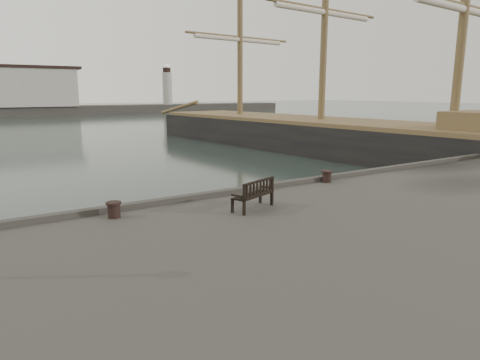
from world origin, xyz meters
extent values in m
plane|color=black|center=(0.00, 0.00, 0.00)|extent=(400.00, 400.00, 0.00)
cube|color=#383530|center=(0.00, 92.00, 1.00)|extent=(140.00, 8.00, 2.00)
cylinder|color=#9E9C93|center=(38.00, 92.00, 6.00)|extent=(2.40, 2.40, 8.00)
sphere|color=silver|center=(38.00, 92.00, 11.40)|extent=(1.61, 1.61, 1.61)
cube|color=black|center=(0.02, -2.16, 1.99)|extent=(1.64, 1.02, 0.04)
cube|color=black|center=(0.10, -2.37, 2.22)|extent=(1.48, 0.57, 0.46)
cube|color=black|center=(0.02, -2.16, 1.77)|extent=(1.52, 0.91, 0.43)
cylinder|color=black|center=(-3.80, -0.80, 1.79)|extent=(0.44, 0.44, 0.45)
cylinder|color=black|center=(4.70, -0.50, 1.79)|extent=(0.50, 0.50, 0.46)
cube|color=black|center=(19.11, 15.16, 0.41)|extent=(11.80, 41.55, 4.10)
cube|color=brown|center=(19.11, 15.16, 2.61)|extent=(11.32, 40.70, 0.30)
cylinder|color=brown|center=(18.10, 26.60, 14.18)|extent=(0.57, 0.57, 23.44)
camera|label=1|loc=(-7.10, -12.50, 5.03)|focal=32.00mm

